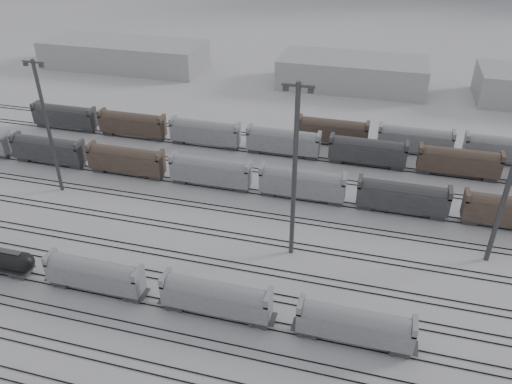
% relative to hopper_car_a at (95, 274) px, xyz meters
% --- Properties ---
extents(ground, '(900.00, 900.00, 0.00)m').
position_rel_hopper_car_a_xyz_m(ground, '(14.21, -1.00, -3.02)').
color(ground, silver).
rests_on(ground, ground).
extents(tracks, '(220.00, 71.50, 0.16)m').
position_rel_hopper_car_a_xyz_m(tracks, '(14.21, 16.50, -2.94)').
color(tracks, black).
rests_on(tracks, ground).
extents(hopper_car_a, '(13.65, 2.71, 4.88)m').
position_rel_hopper_car_a_xyz_m(hopper_car_a, '(0.00, 0.00, 0.00)').
color(hopper_car_a, '#272629').
rests_on(hopper_car_a, ground).
extents(hopper_car_b, '(14.19, 2.82, 5.07)m').
position_rel_hopper_car_a_xyz_m(hopper_car_b, '(17.14, -0.00, 0.12)').
color(hopper_car_b, '#272629').
rests_on(hopper_car_b, ground).
extents(hopper_car_c, '(13.75, 2.73, 4.92)m').
position_rel_hopper_car_a_xyz_m(hopper_car_c, '(34.42, -0.00, 0.02)').
color(hopper_car_c, '#272629').
rests_on(hopper_car_c, ground).
extents(light_mast_b, '(3.85, 0.62, 24.06)m').
position_rel_hopper_car_a_xyz_m(light_mast_b, '(-20.61, 22.43, 9.75)').
color(light_mast_b, '#3C3C3E').
rests_on(light_mast_b, ground).
extents(light_mast_c, '(4.24, 0.68, 26.52)m').
position_rel_hopper_car_a_xyz_m(light_mast_c, '(23.60, 15.36, 11.05)').
color(light_mast_c, '#3C3C3E').
rests_on(light_mast_c, ground).
extents(light_mast_d, '(4.47, 0.71, 27.93)m').
position_rel_hopper_car_a_xyz_m(light_mast_d, '(51.84, 21.29, 11.80)').
color(light_mast_d, '#3C3C3E').
rests_on(light_mast_d, ground).
extents(bg_string_near, '(151.00, 3.00, 5.60)m').
position_rel_hopper_car_a_xyz_m(bg_string_near, '(22.21, 31.00, -0.22)').
color(bg_string_near, gray).
rests_on(bg_string_near, ground).
extents(bg_string_mid, '(151.00, 3.00, 5.60)m').
position_rel_hopper_car_a_xyz_m(bg_string_mid, '(32.21, 47.00, -0.22)').
color(bg_string_mid, '#272629').
rests_on(bg_string_mid, ground).
extents(bg_string_far, '(66.00, 3.00, 5.60)m').
position_rel_hopper_car_a_xyz_m(bg_string_far, '(49.71, 55.00, -0.22)').
color(bg_string_far, brown).
rests_on(bg_string_far, ground).
extents(warehouse_left, '(50.00, 18.00, 8.00)m').
position_rel_hopper_car_a_xyz_m(warehouse_left, '(-45.79, 94.00, 0.98)').
color(warehouse_left, '#A7A7AA').
rests_on(warehouse_left, ground).
extents(warehouse_mid, '(40.00, 18.00, 8.00)m').
position_rel_hopper_car_a_xyz_m(warehouse_mid, '(24.21, 94.00, 0.98)').
color(warehouse_mid, '#A7A7AA').
rests_on(warehouse_mid, ground).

